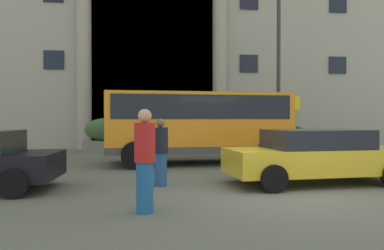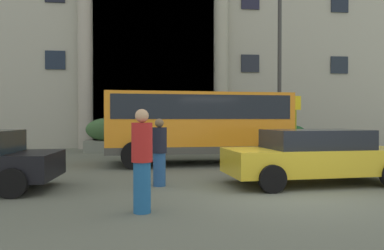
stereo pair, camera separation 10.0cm
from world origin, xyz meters
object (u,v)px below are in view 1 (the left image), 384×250
parked_coupe_end (316,156)px  hedge_planter_east (106,136)px  hedge_planter_entrance_left (182,138)px  lamppost_plaza_centre (279,46)px  orange_minibus (197,121)px  bus_stop_sign (295,119)px  pedestrian_man_crossing (145,160)px  hedge_planter_entrance_right (291,138)px  pedestrian_woman_dark_dress (161,152)px

parked_coupe_end → hedge_planter_east: bearing=118.6°
hedge_planter_entrance_left → lamppost_plaza_centre: lamppost_plaza_centre is taller
orange_minibus → bus_stop_sign: (4.58, 2.16, 0.09)m
bus_stop_sign → parked_coupe_end: bus_stop_sign is taller
parked_coupe_end → pedestrian_man_crossing: 4.84m
hedge_planter_entrance_right → hedge_planter_east: size_ratio=0.71×
hedge_planter_entrance_left → hedge_planter_entrance_right: bearing=1.7°
orange_minibus → hedge_planter_entrance_right: orange_minibus is taller
hedge_planter_east → hedge_planter_entrance_left: size_ratio=1.10×
orange_minibus → pedestrian_woman_dark_dress: size_ratio=4.02×
hedge_planter_east → pedestrian_woman_dark_dress: bearing=-76.3°
hedge_planter_entrance_left → lamppost_plaza_centre: 6.39m
orange_minibus → parked_coupe_end: 5.14m
hedge_planter_entrance_left → pedestrian_woman_dark_dress: pedestrian_woman_dark_dress is taller
hedge_planter_east → pedestrian_man_crossing: pedestrian_man_crossing is taller
pedestrian_man_crossing → pedestrian_woman_dark_dress: 2.53m
hedge_planter_entrance_right → hedge_planter_east: bearing=-177.8°
hedge_planter_east → pedestrian_woman_dark_dress: hedge_planter_east is taller
pedestrian_man_crossing → hedge_planter_east: bearing=-105.6°
hedge_planter_entrance_right → parked_coupe_end: size_ratio=0.33×
pedestrian_man_crossing → lamppost_plaza_centre: 12.71m
parked_coupe_end → pedestrian_man_crossing: size_ratio=2.55×
bus_stop_sign → hedge_planter_east: bearing=161.6°
hedge_planter_east → pedestrian_woman_dark_dress: 9.55m
parked_coupe_end → lamppost_plaza_centre: bearing=71.8°
orange_minibus → pedestrian_man_crossing: size_ratio=3.65×
hedge_planter_east → lamppost_plaza_centre: 9.23m
hedge_planter_east → bus_stop_sign: bearing=-18.4°
hedge_planter_entrance_right → hedge_planter_entrance_left: (-5.72, -0.17, 0.05)m
parked_coupe_end → hedge_planter_entrance_left: bearing=99.7°
hedge_planter_entrance_left → hedge_planter_east: bearing=-177.2°
orange_minibus → pedestrian_woman_dark_dress: (-1.49, -4.35, -0.71)m
hedge_planter_entrance_left → pedestrian_man_crossing: bearing=-98.6°
bus_stop_sign → hedge_planter_entrance_right: size_ratio=1.74×
bus_stop_sign → lamppost_plaza_centre: (-0.26, 1.31, 3.42)m
hedge_planter_entrance_right → pedestrian_woman_dark_dress: (-7.16, -9.63, 0.19)m
orange_minibus → hedge_planter_entrance_left: bearing=87.7°
bus_stop_sign → hedge_planter_entrance_right: (1.09, 3.13, -0.99)m
pedestrian_man_crossing → hedge_planter_entrance_right: bearing=-146.5°
hedge_planter_entrance_left → pedestrian_woman_dark_dress: 9.57m
bus_stop_sign → hedge_planter_east: size_ratio=1.24×
bus_stop_sign → lamppost_plaza_centre: size_ratio=0.30×
bus_stop_sign → hedge_planter_entrance_right: bearing=70.7°
pedestrian_man_crossing → lamppost_plaza_centre: lamppost_plaza_centre is taller
orange_minibus → pedestrian_woman_dark_dress: 4.65m
bus_stop_sign → pedestrian_woman_dark_dress: bus_stop_sign is taller
hedge_planter_entrance_right → hedge_planter_entrance_left: hedge_planter_entrance_left is taller
lamppost_plaza_centre → pedestrian_man_crossing: bearing=-120.9°
pedestrian_man_crossing → pedestrian_woman_dark_dress: (0.36, 2.51, -0.09)m
bus_stop_sign → hedge_planter_entrance_right: bus_stop_sign is taller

